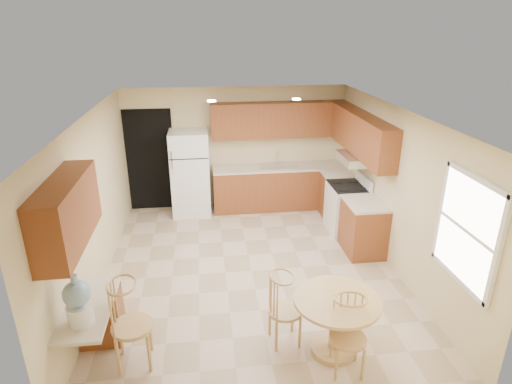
{
  "coord_description": "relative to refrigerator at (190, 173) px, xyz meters",
  "views": [
    {
      "loc": [
        -0.67,
        -5.8,
        3.66
      ],
      "look_at": [
        0.11,
        0.3,
        1.22
      ],
      "focal_mm": 30.0,
      "sensor_mm": 36.0,
      "label": 1
    }
  ],
  "objects": [
    {
      "name": "floor",
      "position": [
        0.95,
        -2.4,
        -0.86
      ],
      "size": [
        5.5,
        5.5,
        0.0
      ],
      "primitive_type": "plane",
      "color": "#C6A990",
      "rests_on": "ground"
    },
    {
      "name": "ceiling",
      "position": [
        0.95,
        -2.4,
        1.64
      ],
      "size": [
        4.5,
        5.5,
        0.02
      ],
      "primitive_type": "cube",
      "color": "white",
      "rests_on": "wall_back"
    },
    {
      "name": "wall_back",
      "position": [
        0.95,
        0.35,
        0.39
      ],
      "size": [
        4.5,
        0.02,
        2.5
      ],
      "primitive_type": "cube",
      "color": "beige",
      "rests_on": "floor"
    },
    {
      "name": "wall_front",
      "position": [
        0.95,
        -5.15,
        0.39
      ],
      "size": [
        4.5,
        0.02,
        2.5
      ],
      "primitive_type": "cube",
      "color": "beige",
      "rests_on": "floor"
    },
    {
      "name": "wall_left",
      "position": [
        -1.3,
        -2.4,
        0.39
      ],
      "size": [
        0.02,
        5.5,
        2.5
      ],
      "primitive_type": "cube",
      "color": "beige",
      "rests_on": "floor"
    },
    {
      "name": "wall_right",
      "position": [
        3.2,
        -2.4,
        0.39
      ],
      "size": [
        0.02,
        5.5,
        2.5
      ],
      "primitive_type": "cube",
      "color": "beige",
      "rests_on": "floor"
    },
    {
      "name": "doorway",
      "position": [
        -0.8,
        0.34,
        0.19
      ],
      "size": [
        0.9,
        0.02,
        2.1
      ],
      "primitive_type": "cube",
      "color": "black",
      "rests_on": "floor"
    },
    {
      "name": "base_cab_back",
      "position": [
        1.83,
        0.05,
        -0.42
      ],
      "size": [
        2.75,
        0.6,
        0.87
      ],
      "primitive_type": "cube",
      "color": "brown",
      "rests_on": "floor"
    },
    {
      "name": "counter_back",
      "position": [
        1.83,
        0.05,
        0.03
      ],
      "size": [
        2.75,
        0.63,
        0.04
      ],
      "primitive_type": "cube",
      "color": "beige",
      "rests_on": "base_cab_back"
    },
    {
      "name": "base_cab_right_a",
      "position": [
        2.9,
        -0.54,
        -0.42
      ],
      "size": [
        0.6,
        0.59,
        0.87
      ],
      "primitive_type": "cube",
      "color": "brown",
      "rests_on": "floor"
    },
    {
      "name": "counter_right_a",
      "position": [
        2.9,
        -0.54,
        0.03
      ],
      "size": [
        0.63,
        0.59,
        0.04
      ],
      "primitive_type": "cube",
      "color": "beige",
      "rests_on": "base_cab_right_a"
    },
    {
      "name": "base_cab_right_b",
      "position": [
        2.9,
        -2.0,
        -0.42
      ],
      "size": [
        0.6,
        0.8,
        0.87
      ],
      "primitive_type": "cube",
      "color": "brown",
      "rests_on": "floor"
    },
    {
      "name": "counter_right_b",
      "position": [
        2.9,
        -2.0,
        0.03
      ],
      "size": [
        0.63,
        0.8,
        0.04
      ],
      "primitive_type": "cube",
      "color": "beige",
      "rests_on": "base_cab_right_b"
    },
    {
      "name": "upper_cab_back",
      "position": [
        1.83,
        0.19,
        0.99
      ],
      "size": [
        2.75,
        0.33,
        0.7
      ],
      "primitive_type": "cube",
      "color": "brown",
      "rests_on": "wall_back"
    },
    {
      "name": "upper_cab_right",
      "position": [
        3.04,
        -1.19,
        0.99
      ],
      "size": [
        0.33,
        2.42,
        0.7
      ],
      "primitive_type": "cube",
      "color": "brown",
      "rests_on": "wall_right"
    },
    {
      "name": "upper_cab_left",
      "position": [
        -1.13,
        -4.0,
        0.99
      ],
      "size": [
        0.33,
        1.4,
        0.7
      ],
      "primitive_type": "cube",
      "color": "brown",
      "rests_on": "wall_left"
    },
    {
      "name": "sink",
      "position": [
        1.8,
        0.05,
        0.05
      ],
      "size": [
        0.78,
        0.44,
        0.01
      ],
      "primitive_type": "cube",
      "color": "silver",
      "rests_on": "counter_back"
    },
    {
      "name": "range_hood",
      "position": [
        2.95,
        -1.22,
        0.56
      ],
      "size": [
        0.5,
        0.76,
        0.14
      ],
      "primitive_type": "cube",
      "color": "silver",
      "rests_on": "upper_cab_right"
    },
    {
      "name": "desk_pedestal",
      "position": [
        -1.05,
        -3.72,
        -0.5
      ],
      "size": [
        0.48,
        0.42,
        0.72
      ],
      "primitive_type": "cube",
      "color": "brown",
      "rests_on": "floor"
    },
    {
      "name": "desk_top",
      "position": [
        -1.05,
        -4.1,
        -0.11
      ],
      "size": [
        0.5,
        1.2,
        0.04
      ],
      "primitive_type": "cube",
      "color": "beige",
      "rests_on": "desk_pedestal"
    },
    {
      "name": "window",
      "position": [
        3.18,
        -4.25,
        0.64
      ],
      "size": [
        0.06,
        1.12,
        1.3
      ],
      "color": "white",
      "rests_on": "wall_right"
    },
    {
      "name": "can_light_a",
      "position": [
        0.45,
        -1.2,
        1.63
      ],
      "size": [
        0.14,
        0.14,
        0.02
      ],
      "primitive_type": "cylinder",
      "color": "white",
      "rests_on": "ceiling"
    },
    {
      "name": "can_light_b",
      "position": [
        1.85,
        -1.2,
        1.63
      ],
      "size": [
        0.14,
        0.14,
        0.02
      ],
      "primitive_type": "cylinder",
      "color": "white",
      "rests_on": "ceiling"
    },
    {
      "name": "refrigerator",
      "position": [
        0.0,
        0.0,
        0.0
      ],
      "size": [
        0.76,
        0.74,
        1.72
      ],
      "color": "white",
      "rests_on": "floor"
    },
    {
      "name": "stove",
      "position": [
        2.88,
        -1.22,
        -0.39
      ],
      "size": [
        0.65,
        0.76,
        1.09
      ],
      "color": "white",
      "rests_on": "floor"
    },
    {
      "name": "dining_table",
      "position": [
        1.71,
        -4.29,
        -0.37
      ],
      "size": [
        1.0,
        1.0,
        0.74
      ],
      "rotation": [
        0.0,
        0.0,
        0.42
      ],
      "color": "tan",
      "rests_on": "floor"
    },
    {
      "name": "chair_table_a",
      "position": [
        1.16,
        -4.13,
        -0.29
      ],
      "size": [
        0.41,
        0.53,
        0.93
      ],
      "rotation": [
        0.0,
        0.0,
        -1.46
      ],
      "color": "tan",
      "rests_on": "floor"
    },
    {
      "name": "chair_table_b",
      "position": [
        1.76,
        -4.69,
        -0.3
      ],
      "size": [
        0.41,
        0.41,
        0.92
      ],
      "rotation": [
        0.0,
        0.0,
        3.03
      ],
      "color": "tan",
      "rests_on": "floor"
    },
    {
      "name": "chair_desk",
      "position": [
        -0.6,
        -4.27,
        -0.21
      ],
      "size": [
        0.47,
        0.6,
        1.06
      ],
      "rotation": [
        0.0,
        0.0,
        -1.51
      ],
      "color": "tan",
      "rests_on": "floor"
    },
    {
      "name": "water_crock",
      "position": [
        -1.05,
        -4.39,
        0.17
      ],
      "size": [
        0.28,
        0.28,
        0.58
      ],
      "color": "white",
      "rests_on": "desk_top"
    }
  ]
}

